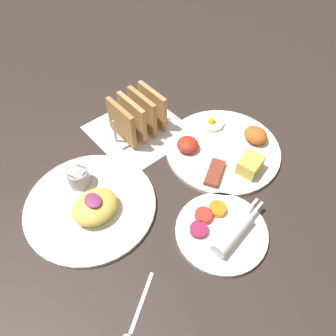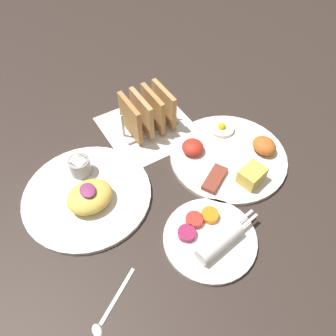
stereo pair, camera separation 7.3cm
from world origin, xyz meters
name	(u,v)px [view 1 (the left image)]	position (x,y,z in m)	size (l,w,h in m)	color
ground_plane	(156,186)	(0.00, 0.00, 0.00)	(3.00, 3.00, 0.00)	#332823
napkin_flat	(139,130)	(-0.17, 0.08, 0.00)	(0.22, 0.22, 0.00)	white
plate_breakfast	(225,148)	(0.03, 0.19, 0.01)	(0.28, 0.28, 0.05)	white
plate_condiments	(222,231)	(0.18, 0.03, 0.01)	(0.19, 0.20, 0.04)	white
plate_foreground	(91,203)	(-0.05, -0.14, 0.01)	(0.28, 0.28, 0.06)	white
toast_rack	(138,116)	(-0.17, 0.08, 0.05)	(0.10, 0.15, 0.10)	#B7B7BC
teaspoon	(135,320)	(0.20, -0.21, 0.00)	(0.08, 0.11, 0.01)	silver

